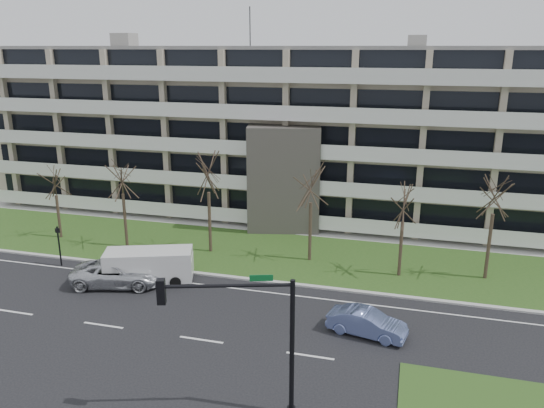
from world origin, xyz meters
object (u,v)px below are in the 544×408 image
(blue_sedan, at_px, (367,323))
(traffic_signal, at_px, (247,327))
(silver_pickup, at_px, (118,273))
(white_van, at_px, (150,263))
(pedestrian_signal, at_px, (59,241))

(blue_sedan, distance_m, traffic_signal, 9.75)
(silver_pickup, bearing_deg, traffic_signal, -143.56)
(white_van, distance_m, traffic_signal, 15.54)
(pedestrian_signal, bearing_deg, white_van, 17.02)
(silver_pickup, relative_size, pedestrian_signal, 2.00)
(blue_sedan, height_order, pedestrian_signal, pedestrian_signal)
(silver_pickup, distance_m, blue_sedan, 16.71)
(silver_pickup, height_order, white_van, white_van)
(silver_pickup, xyz_separation_m, blue_sedan, (16.57, -2.14, -0.12))
(silver_pickup, distance_m, white_van, 2.18)
(blue_sedan, relative_size, white_van, 0.71)
(silver_pickup, bearing_deg, white_van, -75.51)
(silver_pickup, height_order, pedestrian_signal, pedestrian_signal)
(pedestrian_signal, bearing_deg, traffic_signal, -10.63)
(traffic_signal, xyz_separation_m, pedestrian_signal, (-18.00, 11.95, -2.33))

